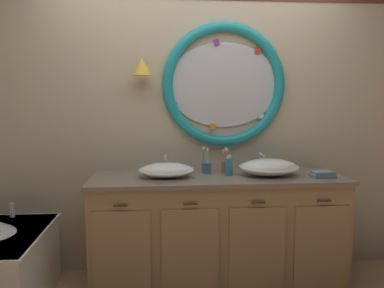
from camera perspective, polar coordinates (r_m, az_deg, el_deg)
The scene contains 10 objects.
back_wall_assembly at distance 3.30m, azimuth 0.95°, elevation 4.13°, with size 6.40×0.26×2.60m.
vanity_counter at distance 3.14m, azimuth 3.74°, elevation -12.51°, with size 1.96×0.66×0.88m.
sink_basin_left at distance 2.96m, azimuth -3.78°, elevation -3.87°, with size 0.42×0.42×0.11m.
sink_basin_right at distance 3.08m, azimuth 11.26°, elevation -3.38°, with size 0.46×0.46×0.13m.
faucet_set_left at distance 3.21m, azimuth -3.88°, elevation -3.04°, with size 0.22×0.13×0.14m.
faucet_set_right at distance 3.32m, azimuth 10.05°, elevation -2.73°, with size 0.22×0.15×0.15m.
toothbrush_holder_left at distance 3.12m, azimuth 2.12°, elevation -3.40°, with size 0.08×0.08×0.22m.
toothbrush_holder_right at distance 3.16m, azimuth 4.96°, elevation -3.17°, with size 0.08×0.08×0.21m.
soap_dispenser at distance 3.03m, azimuth 5.44°, elevation -3.28°, with size 0.06×0.07×0.17m.
folded_hand_towel at distance 3.13m, azimuth 18.67°, elevation -4.24°, with size 0.17×0.13×0.05m.
Camera 1 is at (-0.33, -2.69, 1.47)m, focal length 36.21 mm.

